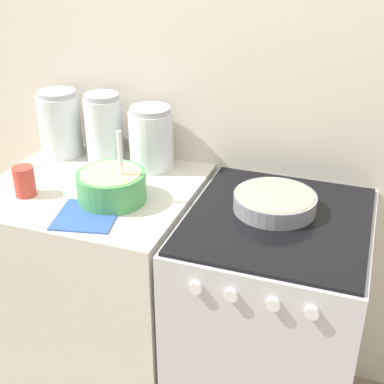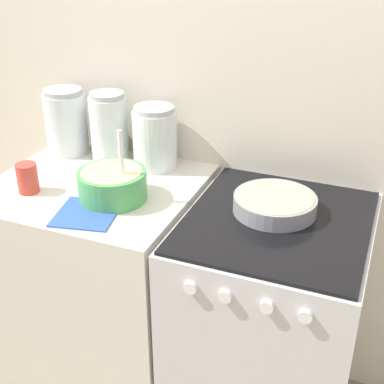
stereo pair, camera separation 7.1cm
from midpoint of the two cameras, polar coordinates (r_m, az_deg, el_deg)
wall_back at (r=2.08m, az=1.95°, el=10.00°), size 4.51×0.05×2.40m
countertop_cabinet at (r=2.26m, az=-10.58°, el=-10.02°), size 0.76×0.68×0.93m
stove at (r=2.06m, az=7.22°, el=-14.06°), size 0.61×0.70×0.93m
mixing_bowl at (r=1.87m, az=-9.65°, el=0.77°), size 0.24×0.24×0.26m
baking_pan at (r=1.81m, az=7.73°, el=-1.04°), size 0.28×0.28×0.06m
storage_jar_left at (r=2.28m, az=-14.73°, el=6.65°), size 0.17×0.17×0.27m
storage_jar_middle at (r=2.18m, az=-10.25°, el=6.24°), size 0.15×0.15×0.28m
storage_jar_right at (r=2.10m, az=-5.33°, el=5.30°), size 0.17×0.17×0.25m
tin_can at (r=1.99m, az=-18.42°, el=1.09°), size 0.07×0.07×0.11m
recipe_page at (r=1.81m, az=-12.24°, el=-2.51°), size 0.24×0.24×0.01m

